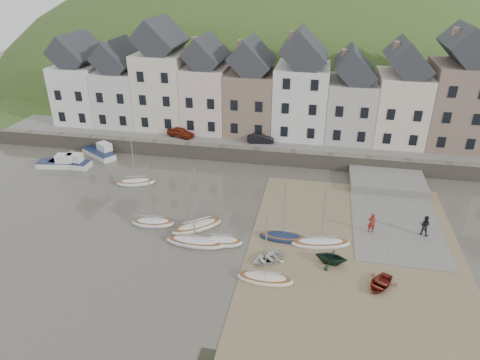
% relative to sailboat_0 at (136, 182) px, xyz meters
% --- Properties ---
extents(ground, '(160.00, 160.00, 0.00)m').
position_rel_sailboat_0_xyz_m(ground, '(12.24, -8.63, -0.26)').
color(ground, '#4D483C').
rests_on(ground, ground).
extents(quay_land, '(90.00, 30.00, 1.50)m').
position_rel_sailboat_0_xyz_m(quay_land, '(12.24, 23.37, 0.49)').
color(quay_land, '#355020').
rests_on(quay_land, ground).
extents(quay_street, '(70.00, 7.00, 0.10)m').
position_rel_sailboat_0_xyz_m(quay_street, '(12.24, 11.87, 1.29)').
color(quay_street, slate).
rests_on(quay_street, quay_land).
extents(seawall, '(70.00, 1.20, 1.80)m').
position_rel_sailboat_0_xyz_m(seawall, '(12.24, 8.37, 0.64)').
color(seawall, slate).
rests_on(seawall, ground).
extents(beach, '(18.00, 26.00, 0.06)m').
position_rel_sailboat_0_xyz_m(beach, '(23.24, -8.63, -0.23)').
color(beach, '#7B694B').
rests_on(beach, ground).
extents(slipway, '(8.00, 18.00, 0.12)m').
position_rel_sailboat_0_xyz_m(slipway, '(27.24, -0.63, -0.20)').
color(slipway, slate).
rests_on(slipway, ground).
extents(hillside, '(134.40, 84.00, 84.00)m').
position_rel_sailboat_0_xyz_m(hillside, '(7.24, 51.37, -18.26)').
color(hillside, '#355020').
rests_on(hillside, ground).
extents(townhouse_terrace, '(61.05, 8.00, 13.93)m').
position_rel_sailboat_0_xyz_m(townhouse_terrace, '(14.00, 15.37, 7.06)').
color(townhouse_terrace, white).
rests_on(townhouse_terrace, quay_land).
extents(sailboat_0, '(4.45, 2.72, 6.32)m').
position_rel_sailboat_0_xyz_m(sailboat_0, '(0.00, 0.00, 0.00)').
color(sailboat_0, silver).
rests_on(sailboat_0, ground).
extents(sailboat_1, '(4.14, 1.97, 6.32)m').
position_rel_sailboat_0_xyz_m(sailboat_1, '(4.90, -7.49, 0.00)').
color(sailboat_1, silver).
rests_on(sailboat_1, ground).
extents(sailboat_2, '(4.79, 4.23, 6.32)m').
position_rel_sailboat_0_xyz_m(sailboat_2, '(9.12, -7.34, -0.00)').
color(sailboat_2, beige).
rests_on(sailboat_2, ground).
extents(sailboat_3, '(3.88, 1.83, 6.32)m').
position_rel_sailboat_0_xyz_m(sailboat_3, '(11.88, -9.25, 0.00)').
color(sailboat_3, silver).
rests_on(sailboat_3, ground).
extents(sailboat_4, '(5.28, 1.59, 6.32)m').
position_rel_sailboat_0_xyz_m(sailboat_4, '(9.65, -9.80, -0.01)').
color(sailboat_4, silver).
rests_on(sailboat_4, ground).
extents(sailboat_5, '(4.20, 1.57, 6.32)m').
position_rel_sailboat_0_xyz_m(sailboat_5, '(17.07, -7.55, 0.00)').
color(sailboat_5, '#162345').
rests_on(sailboat_5, ground).
extents(sailboat_6, '(5.36, 2.47, 6.32)m').
position_rel_sailboat_0_xyz_m(sailboat_6, '(20.39, -7.84, -0.01)').
color(sailboat_6, silver).
rests_on(sailboat_6, ground).
extents(sailboat_7, '(4.42, 1.55, 6.32)m').
position_rel_sailboat_0_xyz_m(sailboat_7, '(16.30, -13.43, -0.00)').
color(sailboat_7, beige).
rests_on(sailboat_7, ground).
extents(motorboat_0, '(5.46, 2.59, 1.70)m').
position_rel_sailboat_0_xyz_m(motorboat_0, '(-10.58, 2.53, 0.32)').
color(motorboat_0, silver).
rests_on(motorboat_0, ground).
extents(motorboat_1, '(4.99, 1.90, 1.70)m').
position_rel_sailboat_0_xyz_m(motorboat_1, '(-9.42, 2.82, 0.32)').
color(motorboat_1, silver).
rests_on(motorboat_1, ground).
extents(motorboat_2, '(5.29, 4.13, 1.70)m').
position_rel_sailboat_0_xyz_m(motorboat_2, '(-7.49, 6.39, 0.32)').
color(motorboat_2, silver).
rests_on(motorboat_2, ground).
extents(rowboat_white, '(3.48, 3.46, 0.59)m').
position_rel_sailboat_0_xyz_m(rowboat_white, '(16.15, -10.99, 0.09)').
color(rowboat_white, white).
rests_on(rowboat_white, beach).
extents(rowboat_green, '(2.85, 2.55, 1.36)m').
position_rel_sailboat_0_xyz_m(rowboat_green, '(21.25, -10.34, 0.47)').
color(rowboat_green, black).
rests_on(rowboat_green, beach).
extents(rowboat_red, '(3.14, 3.44, 0.58)m').
position_rel_sailboat_0_xyz_m(rowboat_red, '(24.90, -12.49, 0.09)').
color(rowboat_red, maroon).
rests_on(rowboat_red, beach).
extents(person_red, '(0.75, 0.54, 1.90)m').
position_rel_sailboat_0_xyz_m(person_red, '(24.78, -4.98, 0.80)').
color(person_red, maroon).
rests_on(person_red, slipway).
extents(person_dark, '(1.15, 1.05, 1.92)m').
position_rel_sailboat_0_xyz_m(person_dark, '(29.38, -4.53, 0.81)').
color(person_dark, black).
rests_on(person_dark, slipway).
extents(car_left, '(3.97, 2.52, 1.26)m').
position_rel_sailboat_0_xyz_m(car_left, '(1.75, 10.87, 1.96)').
color(car_left, maroon).
rests_on(car_left, quay_street).
extents(car_right, '(3.50, 1.58, 1.12)m').
position_rel_sailboat_0_xyz_m(car_right, '(12.27, 10.87, 1.89)').
color(car_right, black).
rests_on(car_right, quay_street).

